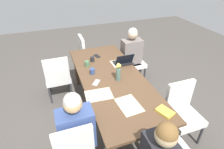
% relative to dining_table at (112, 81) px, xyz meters
% --- Properties ---
extents(ground_plane, '(10.00, 10.00, 0.00)m').
position_rel_dining_table_xyz_m(ground_plane, '(0.00, 0.00, -0.68)').
color(ground_plane, '#4C4742').
extents(dining_table, '(2.34, 0.95, 0.76)m').
position_rel_dining_table_xyz_m(dining_table, '(0.00, 0.00, 0.00)').
color(dining_table, brown).
rests_on(dining_table, ground_plane).
extents(chair_near_left_near, '(0.44, 0.44, 0.90)m').
position_rel_dining_table_xyz_m(chair_near_left_near, '(0.85, -0.76, -0.19)').
color(chair_near_left_near, silver).
rests_on(chair_near_left_near, ground_plane).
extents(person_near_left_near, '(0.36, 0.40, 1.19)m').
position_rel_dining_table_xyz_m(person_near_left_near, '(0.77, -0.70, -0.16)').
color(person_near_left_near, '#2D2D33').
rests_on(person_near_left_near, ground_plane).
extents(chair_far_left_far, '(0.44, 0.44, 0.90)m').
position_rel_dining_table_xyz_m(chair_far_left_far, '(-0.92, 0.79, -0.19)').
color(chair_far_left_far, silver).
rests_on(chair_far_left_far, ground_plane).
extents(person_far_left_far, '(0.36, 0.40, 1.19)m').
position_rel_dining_table_xyz_m(person_far_left_far, '(-0.84, 0.73, -0.16)').
color(person_far_left_far, '#2D2D33').
rests_on(person_far_left_far, ground_plane).
extents(chair_far_right_near, '(0.44, 0.44, 0.90)m').
position_rel_dining_table_xyz_m(chair_far_right_near, '(0.76, 0.79, -0.19)').
color(chair_far_right_near, silver).
rests_on(chair_far_right_near, ground_plane).
extents(chair_near_right_mid, '(0.44, 0.44, 0.90)m').
position_rel_dining_table_xyz_m(chair_near_right_mid, '(-0.75, -0.79, -0.19)').
color(chair_near_right_mid, silver).
rests_on(chair_near_right_mid, ground_plane).
extents(chair_head_left_right_far, '(0.44, 0.44, 0.90)m').
position_rel_dining_table_xyz_m(chair_head_left_right_far, '(-1.48, -0.06, -0.19)').
color(chair_head_left_right_far, silver).
rests_on(chair_head_left_right_far, ground_plane).
extents(flower_vase, '(0.07, 0.08, 0.28)m').
position_rel_dining_table_xyz_m(flower_vase, '(0.10, 0.06, 0.22)').
color(flower_vase, '#4C6B60').
rests_on(flower_vase, dining_table).
extents(placemat_near_left_near, '(0.28, 0.38, 0.00)m').
position_rel_dining_table_xyz_m(placemat_near_left_near, '(0.35, -0.32, 0.07)').
color(placemat_near_left_near, beige).
rests_on(placemat_near_left_near, dining_table).
extents(placemat_head_right_left_mid, '(0.38, 0.29, 0.00)m').
position_rel_dining_table_xyz_m(placemat_head_right_left_mid, '(0.67, -0.01, 0.07)').
color(placemat_head_right_left_mid, beige).
rests_on(placemat_head_right_left_mid, dining_table).
extents(placemat_far_left_far, '(0.27, 0.37, 0.00)m').
position_rel_dining_table_xyz_m(placemat_far_left_far, '(-0.38, 0.32, 0.07)').
color(placemat_far_left_far, beige).
rests_on(placemat_far_left_far, dining_table).
extents(laptop_far_left_far, '(0.22, 0.32, 0.20)m').
position_rel_dining_table_xyz_m(laptop_far_left_far, '(-0.33, 0.33, 0.11)').
color(laptop_far_left_far, black).
rests_on(laptop_far_left_far, dining_table).
extents(coffee_mug_near_left, '(0.07, 0.07, 0.09)m').
position_rel_dining_table_xyz_m(coffee_mug_near_left, '(-0.60, -0.15, 0.11)').
color(coffee_mug_near_left, '#232328').
rests_on(coffee_mug_near_left, dining_table).
extents(coffee_mug_near_right, '(0.08, 0.08, 0.09)m').
position_rel_dining_table_xyz_m(coffee_mug_near_right, '(-0.47, -0.28, 0.12)').
color(coffee_mug_near_right, '#47704C').
rests_on(coffee_mug_near_right, dining_table).
extents(coffee_mug_centre_left, '(0.08, 0.08, 0.09)m').
position_rel_dining_table_xyz_m(coffee_mug_centre_left, '(-0.21, -0.26, 0.12)').
color(coffee_mug_centre_left, '#33477A').
rests_on(coffee_mug_centre_left, dining_table).
extents(book_red_cover, '(0.24, 0.20, 0.03)m').
position_rel_dining_table_xyz_m(book_red_cover, '(0.94, 0.33, 0.09)').
color(book_red_cover, gold).
rests_on(book_red_cover, dining_table).
extents(phone_black, '(0.16, 0.11, 0.01)m').
position_rel_dining_table_xyz_m(phone_black, '(-0.77, -0.02, 0.08)').
color(phone_black, black).
rests_on(phone_black, dining_table).
extents(phone_silver, '(0.16, 0.15, 0.01)m').
position_rel_dining_table_xyz_m(phone_silver, '(0.06, -0.27, 0.08)').
color(phone_silver, silver).
rests_on(phone_silver, dining_table).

